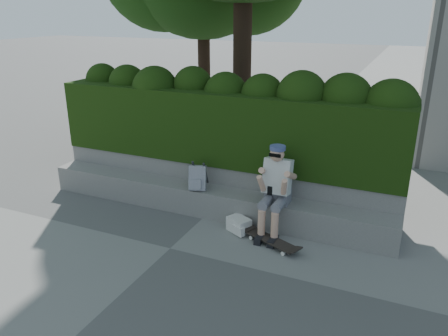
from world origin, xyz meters
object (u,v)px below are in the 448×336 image
at_px(skateboard, 271,240).
at_px(backpack_ground, 239,225).
at_px(backpack_plaid, 198,178).
at_px(person, 276,187).

bearing_deg(skateboard, backpack_ground, -176.50).
distance_m(skateboard, backpack_plaid, 1.60).
bearing_deg(backpack_plaid, skateboard, -38.03).
bearing_deg(person, backpack_ground, -159.43).
relative_size(person, skateboard, 1.55).
xyz_separation_m(person, backpack_plaid, (-1.34, 0.08, -0.10)).
height_order(backpack_plaid, backpack_ground, backpack_plaid).
xyz_separation_m(backpack_plaid, backpack_ground, (0.84, -0.27, -0.54)).
relative_size(backpack_plaid, backpack_ground, 1.18).
bearing_deg(backpack_plaid, person, -23.05).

